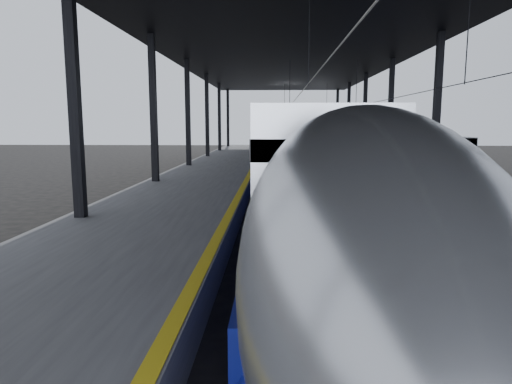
{
  "coord_description": "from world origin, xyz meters",
  "views": [
    {
      "loc": [
        0.92,
        -10.26,
        4.2
      ],
      "look_at": [
        0.31,
        4.39,
        2.0
      ],
      "focal_mm": 32.0,
      "sensor_mm": 36.0,
      "label": 1
    }
  ],
  "objects": [
    {
      "name": "ground",
      "position": [
        0.0,
        0.0,
        0.0
      ],
      "size": [
        160.0,
        160.0,
        0.0
      ],
      "primitive_type": "plane",
      "color": "black",
      "rests_on": "ground"
    },
    {
      "name": "platform",
      "position": [
        -3.5,
        20.0,
        0.5
      ],
      "size": [
        6.0,
        80.0,
        1.0
      ],
      "primitive_type": "cube",
      "color": "#4C4C4F",
      "rests_on": "ground"
    },
    {
      "name": "second_train",
      "position": [
        7.0,
        34.12,
        1.87
      ],
      "size": [
        2.69,
        56.05,
        3.7
      ],
      "color": "navy",
      "rests_on": "ground"
    },
    {
      "name": "tgv_train",
      "position": [
        2.0,
        22.99,
        2.15
      ],
      "size": [
        3.2,
        65.2,
        4.59
      ],
      "color": "#ADAFB4",
      "rests_on": "ground"
    },
    {
      "name": "yellow_strip",
      "position": [
        -0.7,
        20.0,
        1.0
      ],
      "size": [
        0.3,
        80.0,
        0.01
      ],
      "primitive_type": "cube",
      "color": "gold",
      "rests_on": "platform"
    },
    {
      "name": "canopy",
      "position": [
        1.9,
        20.0,
        9.12
      ],
      "size": [
        18.0,
        75.0,
        9.47
      ],
      "color": "black",
      "rests_on": "ground"
    },
    {
      "name": "rails",
      "position": [
        4.5,
        20.0,
        0.08
      ],
      "size": [
        6.52,
        80.0,
        0.16
      ],
      "color": "slate",
      "rests_on": "ground"
    }
  ]
}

